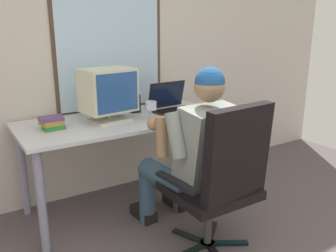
{
  "coord_description": "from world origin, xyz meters",
  "views": [
    {
      "loc": [
        -0.9,
        -0.53,
        1.44
      ],
      "look_at": [
        0.39,
        1.51,
        0.76
      ],
      "focal_mm": 38.02,
      "sensor_mm": 36.0,
      "label": 1
    }
  ],
  "objects_px": {
    "office_chair": "(223,175)",
    "person_seated": "(193,152)",
    "desk": "(125,130)",
    "crt_monitor": "(108,91)",
    "book_stack": "(52,123)",
    "desk_speaker": "(135,103)",
    "laptop": "(172,103)",
    "wine_glass": "(151,107)"
  },
  "relations": [
    {
      "from": "office_chair",
      "to": "person_seated",
      "type": "height_order",
      "value": "person_seated"
    },
    {
      "from": "desk",
      "to": "person_seated",
      "type": "relative_size",
      "value": 1.33
    },
    {
      "from": "crt_monitor",
      "to": "book_stack",
      "type": "distance_m",
      "value": 0.46
    },
    {
      "from": "office_chair",
      "to": "crt_monitor",
      "type": "height_order",
      "value": "crt_monitor"
    },
    {
      "from": "book_stack",
      "to": "person_seated",
      "type": "bearing_deg",
      "value": -40.18
    },
    {
      "from": "crt_monitor",
      "to": "desk_speaker",
      "type": "distance_m",
      "value": 0.37
    },
    {
      "from": "desk_speaker",
      "to": "book_stack",
      "type": "height_order",
      "value": "desk_speaker"
    },
    {
      "from": "desk",
      "to": "book_stack",
      "type": "relative_size",
      "value": 9.47
    },
    {
      "from": "person_seated",
      "to": "crt_monitor",
      "type": "height_order",
      "value": "person_seated"
    },
    {
      "from": "person_seated",
      "to": "crt_monitor",
      "type": "xyz_separation_m",
      "value": [
        -0.33,
        0.63,
        0.35
      ]
    },
    {
      "from": "desk",
      "to": "crt_monitor",
      "type": "relative_size",
      "value": 3.88
    },
    {
      "from": "desk",
      "to": "book_stack",
      "type": "height_order",
      "value": "book_stack"
    },
    {
      "from": "desk",
      "to": "person_seated",
      "type": "distance_m",
      "value": 0.67
    },
    {
      "from": "laptop",
      "to": "book_stack",
      "type": "relative_size",
      "value": 2.22
    },
    {
      "from": "crt_monitor",
      "to": "wine_glass",
      "type": "bearing_deg",
      "value": -28.42
    },
    {
      "from": "laptop",
      "to": "wine_glass",
      "type": "height_order",
      "value": "laptop"
    },
    {
      "from": "desk",
      "to": "desk_speaker",
      "type": "height_order",
      "value": "desk_speaker"
    },
    {
      "from": "wine_glass",
      "to": "book_stack",
      "type": "relative_size",
      "value": 0.87
    },
    {
      "from": "laptop",
      "to": "crt_monitor",
      "type": "bearing_deg",
      "value": -177.26
    },
    {
      "from": "desk",
      "to": "laptop",
      "type": "xyz_separation_m",
      "value": [
        0.46,
        0.03,
        0.16
      ]
    },
    {
      "from": "office_chair",
      "to": "laptop",
      "type": "bearing_deg",
      "value": 76.0
    },
    {
      "from": "desk",
      "to": "desk_speaker",
      "type": "distance_m",
      "value": 0.28
    },
    {
      "from": "desk",
      "to": "person_seated",
      "type": "xyz_separation_m",
      "value": [
        0.2,
        -0.64,
        -0.03
      ]
    },
    {
      "from": "desk",
      "to": "office_chair",
      "type": "distance_m",
      "value": 0.95
    },
    {
      "from": "crt_monitor",
      "to": "book_stack",
      "type": "xyz_separation_m",
      "value": [
        -0.43,
        0.0,
        -0.18
      ]
    },
    {
      "from": "wine_glass",
      "to": "book_stack",
      "type": "bearing_deg",
      "value": 167.66
    },
    {
      "from": "crt_monitor",
      "to": "laptop",
      "type": "relative_size",
      "value": 1.1
    },
    {
      "from": "laptop",
      "to": "office_chair",
      "type": "bearing_deg",
      "value": -104.0
    },
    {
      "from": "office_chair",
      "to": "wine_glass",
      "type": "height_order",
      "value": "office_chair"
    },
    {
      "from": "crt_monitor",
      "to": "desk_speaker",
      "type": "xyz_separation_m",
      "value": [
        0.29,
        0.15,
        -0.15
      ]
    },
    {
      "from": "laptop",
      "to": "wine_glass",
      "type": "relative_size",
      "value": 2.55
    },
    {
      "from": "person_seated",
      "to": "book_stack",
      "type": "relative_size",
      "value": 7.14
    },
    {
      "from": "crt_monitor",
      "to": "book_stack",
      "type": "bearing_deg",
      "value": 179.49
    },
    {
      "from": "laptop",
      "to": "book_stack",
      "type": "xyz_separation_m",
      "value": [
        -1.01,
        -0.02,
        -0.01
      ]
    },
    {
      "from": "desk",
      "to": "desk_speaker",
      "type": "relative_size",
      "value": 10.62
    },
    {
      "from": "wine_glass",
      "to": "desk_speaker",
      "type": "relative_size",
      "value": 0.98
    },
    {
      "from": "desk",
      "to": "wine_glass",
      "type": "relative_size",
      "value": 10.89
    },
    {
      "from": "crt_monitor",
      "to": "book_stack",
      "type": "height_order",
      "value": "crt_monitor"
    },
    {
      "from": "desk",
      "to": "laptop",
      "type": "relative_size",
      "value": 4.27
    },
    {
      "from": "book_stack",
      "to": "desk",
      "type": "bearing_deg",
      "value": -0.11
    },
    {
      "from": "desk",
      "to": "wine_glass",
      "type": "distance_m",
      "value": 0.3
    },
    {
      "from": "wine_glass",
      "to": "desk",
      "type": "bearing_deg",
      "value": 135.35
    }
  ]
}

